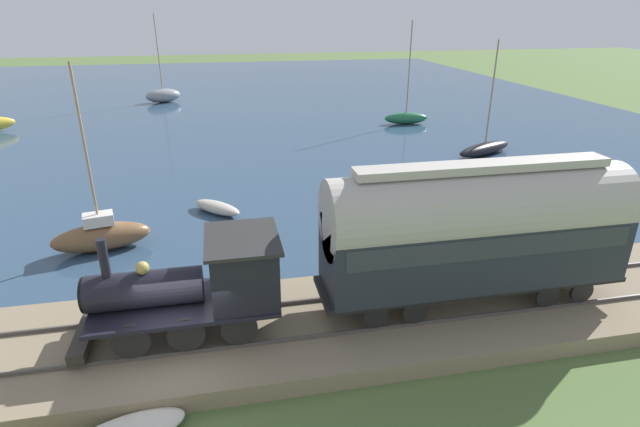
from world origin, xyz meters
TOP-DOWN VIEW (x-y plane):
  - ground_plane at (0.00, 0.00)m, footprint 200.00×200.00m
  - harbor_water at (43.28, 0.00)m, footprint 80.00×80.00m
  - rail_embankment at (0.43, 0.00)m, footprint 5.11×56.00m
  - steam_locomotive at (0.43, -0.61)m, footprint 2.47×5.68m
  - passenger_coach at (0.43, -8.64)m, footprint 2.39×9.58m
  - sailboat_black at (17.79, -18.74)m, footprint 3.14×5.05m
  - sailboat_gray at (42.95, 4.20)m, footprint 2.85×3.95m
  - sailboat_brown at (7.77, 3.74)m, footprint 2.00×3.97m
  - sailboat_green at (27.92, -16.94)m, footprint 1.49×3.79m
  - rowboat_near_shore at (10.38, -10.89)m, footprint 1.96×2.86m
  - rowboat_far_out at (10.86, -0.91)m, footprint 2.67×2.61m

SIDE VIEW (x-z plane):
  - ground_plane at x=0.00m, z-range 0.00..0.00m
  - harbor_water at x=43.28m, z-range 0.00..0.01m
  - rowboat_near_shore at x=10.38m, z-range 0.01..0.53m
  - rail_embankment at x=0.43m, z-range -0.06..0.60m
  - rowboat_far_out at x=10.86m, z-range 0.01..0.55m
  - sailboat_black at x=17.79m, z-range -3.23..4.16m
  - sailboat_green at x=27.92m, z-range -3.56..4.70m
  - sailboat_brown at x=7.77m, z-range -3.06..4.40m
  - sailboat_gray at x=42.95m, z-range -3.62..5.09m
  - steam_locomotive at x=0.43m, z-range 0.71..3.77m
  - passenger_coach at x=0.43m, z-range 0.87..5.35m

